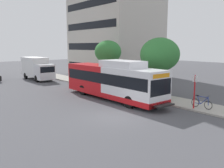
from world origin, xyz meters
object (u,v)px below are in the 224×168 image
bus_stop_sign_pole (195,89)px  transit_bus (112,81)px  street_tree_mid_block (108,52)px  bicycle_parked (202,103)px  street_tree_near_stop (160,55)px  box_truck_background (37,68)px

bus_stop_sign_pole → transit_bus: bearing=108.0°
street_tree_mid_block → bicycle_parked: bearing=-97.2°
bus_stop_sign_pole → street_tree_mid_block: size_ratio=0.48×
street_tree_near_stop → box_truck_background: bearing=103.6°
transit_bus → bicycle_parked: 8.03m
transit_bus → bicycle_parked: (2.84, -7.43, -1.14)m
bicycle_parked → street_tree_mid_block: bearing=82.8°
transit_bus → bicycle_parked: bearing=-69.1°
bicycle_parked → street_tree_near_stop: street_tree_near_stop is taller
street_tree_near_stop → box_truck_background: size_ratio=0.79×
bicycle_parked → box_truck_background: bearing=97.2°
bus_stop_sign_pole → street_tree_mid_block: bearing=80.4°
transit_bus → street_tree_mid_block: bearing=54.4°
bicycle_parked → street_tree_mid_block: size_ratio=0.32×
street_tree_near_stop → street_tree_mid_block: size_ratio=1.02×
transit_bus → street_tree_near_stop: street_tree_near_stop is taller
bicycle_parked → street_tree_near_stop: 6.72m
transit_bus → street_tree_near_stop: size_ratio=2.20×
street_tree_mid_block → box_truck_background: street_tree_mid_block is taller
bus_stop_sign_pole → street_tree_near_stop: 6.07m
transit_bus → street_tree_mid_block: street_tree_mid_block is taller
bicycle_parked → transit_bus: bearing=110.9°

